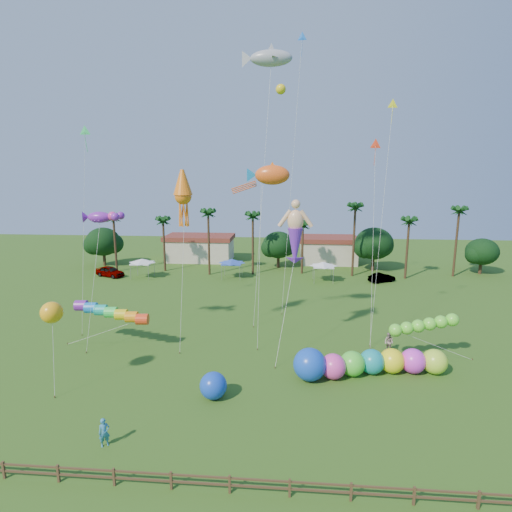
# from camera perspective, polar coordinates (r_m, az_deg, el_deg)

# --- Properties ---
(ground) EXTENTS (160.00, 160.00, 0.00)m
(ground) POSITION_cam_1_polar(r_m,az_deg,el_deg) (28.12, -1.82, -22.54)
(ground) COLOR #285116
(ground) RESTS_ON ground
(tree_line) EXTENTS (69.46, 8.91, 11.00)m
(tree_line) POSITION_cam_1_polar(r_m,az_deg,el_deg) (68.15, 5.36, 1.64)
(tree_line) COLOR #3A2819
(tree_line) RESTS_ON ground
(buildings_row) EXTENTS (35.00, 7.00, 4.00)m
(buildings_row) POSITION_cam_1_polar(r_m,az_deg,el_deg) (74.68, 0.17, 0.76)
(buildings_row) COLOR beige
(buildings_row) RESTS_ON ground
(tent_row) EXTENTS (31.00, 4.00, 0.60)m
(tent_row) POSITION_cam_1_polar(r_m,az_deg,el_deg) (61.53, -3.54, -0.83)
(tent_row) COLOR white
(tent_row) RESTS_ON ground
(fence) EXTENTS (36.12, 0.12, 1.00)m
(fence) POSITION_cam_1_polar(r_m,az_deg,el_deg) (23.01, -3.79, -29.55)
(fence) COLOR brown
(fence) RESTS_ON ground
(car_a) EXTENTS (5.27, 3.73, 1.67)m
(car_a) POSITION_cam_1_polar(r_m,az_deg,el_deg) (67.54, -20.13, -2.08)
(car_a) COLOR #4C4C54
(car_a) RESTS_ON ground
(car_b) EXTENTS (4.31, 3.18, 1.36)m
(car_b) POSITION_cam_1_polar(r_m,az_deg,el_deg) (63.12, 17.53, -2.96)
(car_b) COLOR #4C4C54
(car_b) RESTS_ON ground
(spectator_a) EXTENTS (0.76, 0.71, 1.75)m
(spectator_a) POSITION_cam_1_polar(r_m,az_deg,el_deg) (27.15, -20.87, -22.50)
(spectator_a) COLOR teal
(spectator_a) RESTS_ON ground
(spectator_b) EXTENTS (1.09, 1.12, 1.82)m
(spectator_b) POSITION_cam_1_polar(r_m,az_deg,el_deg) (38.83, 18.45, -11.63)
(spectator_b) COLOR gray
(spectator_b) RESTS_ON ground
(caterpillar_inflatable) EXTENTS (12.62, 4.42, 2.57)m
(caterpillar_inflatable) POSITION_cam_1_polar(r_m,az_deg,el_deg) (33.98, 15.25, -14.53)
(caterpillar_inflatable) COLOR #F640B2
(caterpillar_inflatable) RESTS_ON ground
(blue_ball) EXTENTS (1.95, 1.95, 1.95)m
(blue_ball) POSITION_cam_1_polar(r_m,az_deg,el_deg) (30.13, -6.12, -17.93)
(blue_ball) COLOR blue
(blue_ball) RESTS_ON ground
(rainbow_tube) EXTENTS (9.66, 1.70, 3.53)m
(rainbow_tube) POSITION_cam_1_polar(r_m,az_deg,el_deg) (38.48, -18.55, -8.48)
(rainbow_tube) COLOR #F4421B
(rainbow_tube) RESTS_ON ground
(green_worm) EXTENTS (9.85, 3.31, 3.39)m
(green_worm) POSITION_cam_1_polar(r_m,az_deg,el_deg) (36.71, 19.30, -9.98)
(green_worm) COLOR #66E833
(green_worm) RESTS_ON ground
(orange_ball_kite) EXTENTS (1.83, 2.08, 6.84)m
(orange_ball_kite) POSITION_cam_1_polar(r_m,az_deg,el_deg) (32.45, -27.16, -7.20)
(orange_ball_kite) COLOR #FFAE14
(orange_ball_kite) RESTS_ON ground
(merman_kite) EXTENTS (2.78, 5.64, 13.16)m
(merman_kite) POSITION_cam_1_polar(r_m,az_deg,el_deg) (35.83, 5.62, 2.82)
(merman_kite) COLOR #F6BB8C
(merman_kite) RESTS_ON ground
(fish_kite) EXTENTS (5.20, 5.90, 16.82)m
(fish_kite) POSITION_cam_1_polar(r_m,az_deg,el_deg) (38.56, 2.34, 11.48)
(fish_kite) COLOR #FA5D1B
(fish_kite) RESTS_ON ground
(shark_kite) EXTENTS (6.55, 8.96, 29.37)m
(shark_kite) POSITION_cam_1_polar(r_m,az_deg,el_deg) (48.38, 2.18, 26.39)
(shark_kite) COLOR #999EA7
(shark_kite) RESTS_ON ground
(squid_kite) EXTENTS (1.84, 3.96, 16.38)m
(squid_kite) POSITION_cam_1_polar(r_m,az_deg,el_deg) (37.08, -10.38, 8.42)
(squid_kite) COLOR orange
(squid_kite) RESTS_ON ground
(lobster_kite) EXTENTS (4.27, 4.83, 12.72)m
(lobster_kite) POSITION_cam_1_polar(r_m,az_deg,el_deg) (39.54, -21.47, 5.18)
(lobster_kite) COLOR purple
(lobster_kite) RESTS_ON ground
(delta_kite_red) EXTENTS (1.15, 3.91, 19.09)m
(delta_kite_red) POSITION_cam_1_polar(r_m,az_deg,el_deg) (39.62, 16.70, 14.44)
(delta_kite_red) COLOR #FF3E1C
(delta_kite_red) RESTS_ON ground
(delta_kite_yellow) EXTENTS (2.08, 3.58, 22.58)m
(delta_kite_yellow) POSITION_cam_1_polar(r_m,az_deg,el_deg) (40.47, 18.86, 18.89)
(delta_kite_yellow) COLOR #F2F318
(delta_kite_yellow) RESTS_ON ground
(delta_kite_green) EXTENTS (1.20, 3.33, 20.57)m
(delta_kite_green) POSITION_cam_1_polar(r_m,az_deg,el_deg) (44.08, -23.26, 15.54)
(delta_kite_green) COLOR #37EA73
(delta_kite_green) RESTS_ON ground
(delta_kite_blue) EXTENTS (2.42, 4.24, 31.27)m
(delta_kite_blue) POSITION_cam_1_polar(r_m,az_deg,el_deg) (49.91, 6.52, 27.72)
(delta_kite_blue) COLOR blue
(delta_kite_blue) RESTS_ON ground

